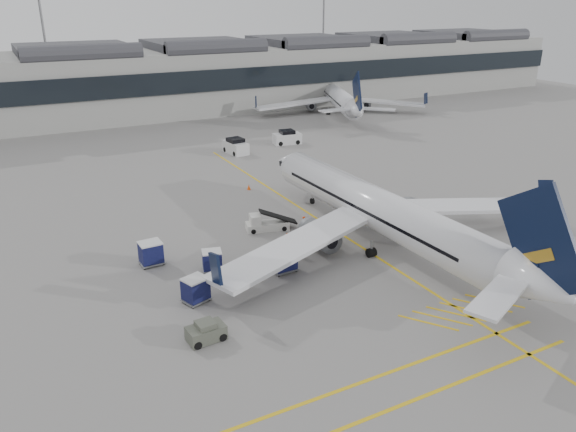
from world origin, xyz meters
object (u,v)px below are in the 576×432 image
airliner_main (383,212)px  pushback_tug (206,332)px  baggage_cart_a (283,258)px  ramp_agent_a (304,225)px  ramp_agent_b (288,243)px  belt_loader (266,224)px

airliner_main → pushback_tug: bearing=-160.9°
baggage_cart_a → ramp_agent_a: baggage_cart_a is taller
airliner_main → ramp_agent_a: airliner_main is taller
ramp_agent_a → pushback_tug: ramp_agent_a is taller
airliner_main → ramp_agent_b: bearing=164.4°
pushback_tug → airliner_main: bearing=16.4°
airliner_main → ramp_agent_b: airliner_main is taller
baggage_cart_a → pushback_tug: 10.51m
belt_loader → baggage_cart_a: bearing=-92.8°
ramp_agent_a → ramp_agent_b: (-3.25, -2.96, 0.08)m
ramp_agent_b → pushback_tug: ramp_agent_b is taller
belt_loader → ramp_agent_b: (-0.61, -5.37, 0.34)m
belt_loader → ramp_agent_a: bearing=-28.5°
ramp_agent_a → baggage_cart_a: bearing=178.3°
ramp_agent_b → airliner_main: bearing=159.9°
airliner_main → belt_loader: (-7.40, 7.43, -2.34)m
belt_loader → airliner_main: bearing=-31.2°
pushback_tug → baggage_cart_a: bearing=31.7°
ramp_agent_a → pushback_tug: size_ratio=0.68×
airliner_main → belt_loader: airliner_main is taller
belt_loader → pushback_tug: size_ratio=2.02×
airliner_main → pushback_tug: (-18.38, -6.79, -2.32)m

